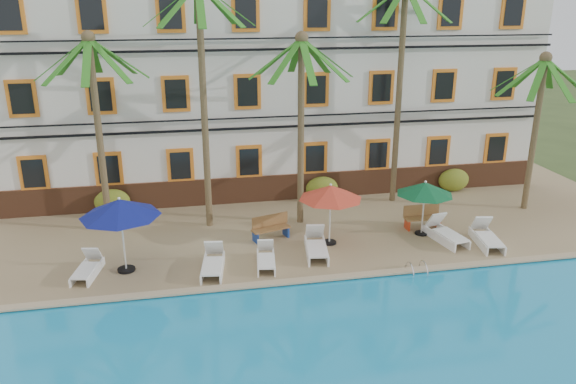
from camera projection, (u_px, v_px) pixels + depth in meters
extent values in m
plane|color=#384C23|center=(319.00, 273.00, 19.42)|extent=(100.00, 100.00, 0.00)
cube|color=tan|center=(291.00, 218.00, 24.02)|extent=(30.00, 12.00, 0.25)
cube|color=tan|center=(326.00, 278.00, 18.50)|extent=(30.00, 0.35, 0.06)
cube|color=silver|center=(270.00, 81.00, 26.98)|extent=(25.00, 6.00, 10.00)
cube|color=brown|center=(282.00, 187.00, 25.58)|extent=(25.00, 0.12, 1.20)
cube|color=orange|center=(34.00, 173.00, 23.25)|extent=(1.15, 0.10, 1.50)
cube|color=black|center=(33.00, 174.00, 23.20)|extent=(0.85, 0.04, 1.20)
cube|color=orange|center=(109.00, 169.00, 23.80)|extent=(1.15, 0.10, 1.50)
cube|color=black|center=(109.00, 170.00, 23.75)|extent=(0.85, 0.04, 1.20)
cube|color=orange|center=(180.00, 165.00, 24.34)|extent=(1.15, 0.10, 1.50)
cube|color=black|center=(180.00, 166.00, 24.30)|extent=(0.85, 0.04, 1.20)
cube|color=orange|center=(249.00, 162.00, 24.89)|extent=(1.15, 0.10, 1.50)
cube|color=black|center=(249.00, 162.00, 24.84)|extent=(0.85, 0.04, 1.20)
cube|color=orange|center=(315.00, 158.00, 25.44)|extent=(1.15, 0.10, 1.50)
cube|color=black|center=(315.00, 158.00, 25.39)|extent=(0.85, 0.04, 1.20)
cube|color=orange|center=(378.00, 155.00, 25.98)|extent=(1.15, 0.10, 1.50)
cube|color=black|center=(378.00, 155.00, 25.94)|extent=(0.85, 0.04, 1.20)
cube|color=orange|center=(438.00, 152.00, 26.53)|extent=(1.15, 0.10, 1.50)
cube|color=black|center=(438.00, 152.00, 26.48)|extent=(0.85, 0.04, 1.20)
cube|color=orange|center=(496.00, 148.00, 27.07)|extent=(1.15, 0.10, 1.50)
cube|color=black|center=(496.00, 149.00, 27.03)|extent=(0.85, 0.04, 1.20)
cube|color=orange|center=(22.00, 99.00, 22.24)|extent=(1.15, 0.10, 1.50)
cube|color=black|center=(22.00, 99.00, 22.19)|extent=(0.85, 0.04, 1.20)
cube|color=orange|center=(101.00, 96.00, 22.78)|extent=(1.15, 0.10, 1.50)
cube|color=black|center=(101.00, 96.00, 22.74)|extent=(0.85, 0.04, 1.20)
cube|color=orange|center=(176.00, 94.00, 23.33)|extent=(1.15, 0.10, 1.50)
cube|color=black|center=(176.00, 94.00, 23.28)|extent=(0.85, 0.04, 1.20)
cube|color=orange|center=(247.00, 92.00, 23.87)|extent=(1.15, 0.10, 1.50)
cube|color=black|center=(248.00, 92.00, 23.83)|extent=(0.85, 0.04, 1.20)
cube|color=orange|center=(316.00, 90.00, 24.42)|extent=(1.15, 0.10, 1.50)
cube|color=black|center=(316.00, 90.00, 24.37)|extent=(0.85, 0.04, 1.20)
cube|color=orange|center=(381.00, 88.00, 24.97)|extent=(1.15, 0.10, 1.50)
cube|color=black|center=(382.00, 88.00, 24.92)|extent=(0.85, 0.04, 1.20)
cube|color=orange|center=(444.00, 86.00, 25.51)|extent=(1.15, 0.10, 1.50)
cube|color=black|center=(444.00, 86.00, 25.47)|extent=(0.85, 0.04, 1.20)
cube|color=orange|center=(504.00, 84.00, 26.06)|extent=(1.15, 0.10, 1.50)
cube|color=black|center=(504.00, 84.00, 26.01)|extent=(0.85, 0.04, 1.20)
cube|color=orange|center=(9.00, 14.00, 21.19)|extent=(1.15, 0.10, 1.50)
cube|color=black|center=(9.00, 14.00, 21.14)|extent=(0.85, 0.04, 1.20)
cube|color=orange|center=(92.00, 14.00, 21.74)|extent=(1.15, 0.10, 1.50)
cube|color=black|center=(92.00, 14.00, 21.69)|extent=(0.85, 0.04, 1.20)
cube|color=orange|center=(171.00, 13.00, 22.28)|extent=(1.15, 0.10, 1.50)
cube|color=black|center=(171.00, 13.00, 22.24)|extent=(0.85, 0.04, 1.20)
cube|color=orange|center=(246.00, 13.00, 22.83)|extent=(1.15, 0.10, 1.50)
cube|color=black|center=(246.00, 13.00, 22.78)|extent=(0.85, 0.04, 1.20)
cube|color=orange|center=(317.00, 13.00, 23.37)|extent=(1.15, 0.10, 1.50)
cube|color=black|center=(317.00, 13.00, 23.33)|extent=(0.85, 0.04, 1.20)
cube|color=orange|center=(385.00, 12.00, 23.92)|extent=(1.15, 0.10, 1.50)
cube|color=black|center=(386.00, 12.00, 23.87)|extent=(0.85, 0.04, 1.20)
cube|color=orange|center=(451.00, 12.00, 24.47)|extent=(1.15, 0.10, 1.50)
cube|color=black|center=(451.00, 12.00, 24.42)|extent=(0.85, 0.04, 1.20)
cube|color=orange|center=(513.00, 12.00, 25.01)|extent=(1.15, 0.10, 1.50)
cube|color=black|center=(514.00, 12.00, 24.97)|extent=(0.85, 0.04, 1.20)
cube|color=black|center=(283.00, 127.00, 24.52)|extent=(25.00, 0.08, 0.10)
cube|color=black|center=(283.00, 117.00, 24.37)|extent=(25.00, 0.08, 0.06)
cube|color=black|center=(283.00, 49.00, 23.44)|extent=(25.00, 0.08, 0.10)
cube|color=black|center=(282.00, 38.00, 23.29)|extent=(25.00, 0.08, 0.06)
cylinder|color=brown|center=(100.00, 139.00, 21.23)|extent=(0.26, 0.26, 7.45)
sphere|color=brown|center=(88.00, 37.00, 20.01)|extent=(0.50, 0.50, 0.50)
cube|color=#246D19|center=(94.00, 56.00, 21.19)|extent=(0.28, 2.03, 1.51)
cube|color=#246D19|center=(73.00, 57.00, 20.78)|extent=(1.63, 1.63, 1.51)
cube|color=#246D19|center=(61.00, 59.00, 20.07)|extent=(2.03, 0.28, 1.51)
cube|color=#246D19|center=(66.00, 61.00, 19.46)|extent=(1.63, 1.63, 1.51)
cube|color=#246D19|center=(87.00, 61.00, 19.32)|extent=(0.28, 2.03, 1.51)
cube|color=#246D19|center=(109.00, 60.00, 19.72)|extent=(1.63, 1.63, 1.51)
cube|color=#246D19|center=(119.00, 58.00, 20.44)|extent=(2.03, 0.28, 1.51)
cube|color=#246D19|center=(113.00, 56.00, 21.04)|extent=(1.63, 1.63, 1.51)
cylinder|color=brown|center=(204.00, 112.00, 21.39)|extent=(0.26, 0.26, 9.29)
cube|color=#246D19|center=(198.00, 4.00, 21.05)|extent=(0.28, 2.03, 1.51)
cube|color=#246D19|center=(179.00, 4.00, 20.64)|extent=(1.63, 1.63, 1.51)
cube|color=#246D19|center=(170.00, 5.00, 19.93)|extent=(2.03, 0.28, 1.51)
cube|color=#246D19|center=(179.00, 5.00, 19.32)|extent=(1.63, 1.63, 1.51)
cube|color=#246D19|center=(200.00, 5.00, 19.18)|extent=(0.28, 2.03, 1.51)
cube|color=#246D19|center=(220.00, 5.00, 19.58)|extent=(1.63, 1.63, 1.51)
cube|color=#246D19|center=(227.00, 5.00, 20.30)|extent=(2.03, 0.28, 1.51)
cube|color=#246D19|center=(217.00, 4.00, 20.90)|extent=(1.63, 1.63, 1.51)
cylinder|color=brown|center=(301.00, 135.00, 22.04)|extent=(0.26, 0.26, 7.38)
sphere|color=brown|center=(302.00, 38.00, 20.84)|extent=(0.50, 0.50, 0.50)
cube|color=#246D19|center=(296.00, 56.00, 22.01)|extent=(0.28, 2.03, 1.51)
cube|color=#246D19|center=(279.00, 57.00, 21.61)|extent=(1.63, 1.63, 1.51)
cube|color=#246D19|center=(275.00, 59.00, 20.90)|extent=(2.03, 0.28, 1.51)
cube|color=#246D19|center=(287.00, 60.00, 20.29)|extent=(1.63, 1.63, 1.51)
cube|color=#246D19|center=(307.00, 61.00, 20.15)|extent=(0.28, 2.03, 1.51)
cube|color=#246D19|center=(325.00, 60.00, 20.55)|extent=(1.63, 1.63, 1.51)
cube|color=#246D19|center=(327.00, 58.00, 21.26)|extent=(2.03, 0.28, 1.51)
cube|color=#246D19|center=(315.00, 56.00, 21.87)|extent=(1.63, 1.63, 1.51)
cylinder|color=brown|center=(399.00, 99.00, 24.20)|extent=(0.26, 0.26, 9.33)
cube|color=#246D19|center=(396.00, 3.00, 23.85)|extent=(0.28, 2.03, 1.51)
cube|color=#246D19|center=(382.00, 3.00, 23.45)|extent=(1.63, 1.63, 1.51)
cube|color=#246D19|center=(381.00, 3.00, 22.74)|extent=(2.03, 0.28, 1.51)
cube|color=#246D19|center=(395.00, 3.00, 22.13)|extent=(1.63, 1.63, 1.51)
cube|color=#246D19|center=(415.00, 3.00, 21.99)|extent=(0.28, 2.03, 1.51)
cube|color=#246D19|center=(429.00, 3.00, 22.39)|extent=(1.63, 1.63, 1.51)
cube|color=#246D19|center=(428.00, 3.00, 23.10)|extent=(2.03, 0.28, 1.51)
cube|color=#246D19|center=(414.00, 3.00, 23.71)|extent=(1.63, 1.63, 1.51)
cylinder|color=brown|center=(534.00, 136.00, 23.72)|extent=(0.26, 0.26, 6.49)
sphere|color=brown|center=(546.00, 58.00, 22.66)|extent=(0.50, 0.50, 0.50)
cube|color=#246D19|center=(529.00, 73.00, 23.83)|extent=(0.28, 2.03, 1.51)
cube|color=#246D19|center=(517.00, 74.00, 23.43)|extent=(1.63, 1.63, 1.51)
cube|color=#246D19|center=(521.00, 77.00, 22.72)|extent=(2.03, 0.28, 1.51)
cube|color=#246D19|center=(538.00, 79.00, 22.11)|extent=(1.63, 1.63, 1.51)
cube|color=#246D19|center=(559.00, 80.00, 21.97)|extent=(0.28, 2.03, 1.51)
cube|color=#246D19|center=(570.00, 78.00, 22.37)|extent=(1.63, 1.63, 1.51)
cube|color=#246D19|center=(565.00, 76.00, 23.08)|extent=(2.03, 0.28, 1.51)
cube|color=#246D19|center=(548.00, 74.00, 23.69)|extent=(1.63, 1.63, 1.51)
ellipsoid|color=#1E5D1A|center=(112.00, 202.00, 23.92)|extent=(1.50, 0.90, 1.10)
ellipsoid|color=#1E5D1A|center=(322.00, 188.00, 25.60)|extent=(1.50, 0.90, 1.10)
ellipsoid|color=#1E5D1A|center=(454.00, 180.00, 26.79)|extent=(1.50, 0.90, 1.10)
cylinder|color=black|center=(126.00, 269.00, 19.06)|extent=(0.60, 0.60, 0.09)
cylinder|color=silver|center=(123.00, 236.00, 18.66)|extent=(0.06, 0.06, 2.55)
cone|color=navy|center=(120.00, 208.00, 18.33)|extent=(2.66, 2.66, 0.59)
sphere|color=silver|center=(119.00, 199.00, 18.22)|extent=(0.10, 0.10, 0.10)
cylinder|color=black|center=(329.00, 242.00, 21.19)|extent=(0.53, 0.53, 0.08)
cylinder|color=silver|center=(330.00, 215.00, 20.83)|extent=(0.06, 0.06, 2.29)
cone|color=red|center=(331.00, 192.00, 20.53)|extent=(2.38, 2.38, 0.52)
sphere|color=silver|center=(331.00, 185.00, 20.44)|extent=(0.10, 0.10, 0.10)
cylinder|color=black|center=(421.00, 233.00, 22.02)|extent=(0.49, 0.49, 0.07)
cylinder|color=silver|center=(423.00, 209.00, 21.68)|extent=(0.06, 0.06, 2.12)
cone|color=#0D522B|center=(425.00, 188.00, 21.41)|extent=(2.21, 2.21, 0.49)
sphere|color=silver|center=(426.00, 182.00, 21.32)|extent=(0.10, 0.10, 0.10)
cube|color=white|center=(85.00, 271.00, 18.42)|extent=(0.79, 1.31, 0.06)
cube|color=white|center=(92.00, 254.00, 19.14)|extent=(0.64, 0.55, 0.61)
cube|color=white|center=(79.00, 272.00, 18.69)|extent=(0.39, 1.72, 0.28)
cube|color=white|center=(96.00, 272.00, 18.69)|extent=(0.39, 1.72, 0.28)
cube|color=white|center=(212.00, 266.00, 18.65)|extent=(0.82, 1.44, 0.06)
cube|color=white|center=(214.00, 248.00, 19.46)|extent=(0.70, 0.59, 0.68)
cube|color=white|center=(204.00, 268.00, 18.94)|extent=(0.35, 1.93, 0.32)
cube|color=white|center=(222.00, 267.00, 18.97)|extent=(0.35, 1.93, 0.32)
cube|color=white|center=(266.00, 261.00, 19.10)|extent=(0.71, 1.27, 0.06)
cube|color=white|center=(265.00, 245.00, 19.82)|extent=(0.61, 0.51, 0.60)
cube|color=white|center=(258.00, 262.00, 19.36)|extent=(0.28, 1.71, 0.28)
cube|color=white|center=(274.00, 262.00, 19.39)|extent=(0.28, 1.71, 0.28)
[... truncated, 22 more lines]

